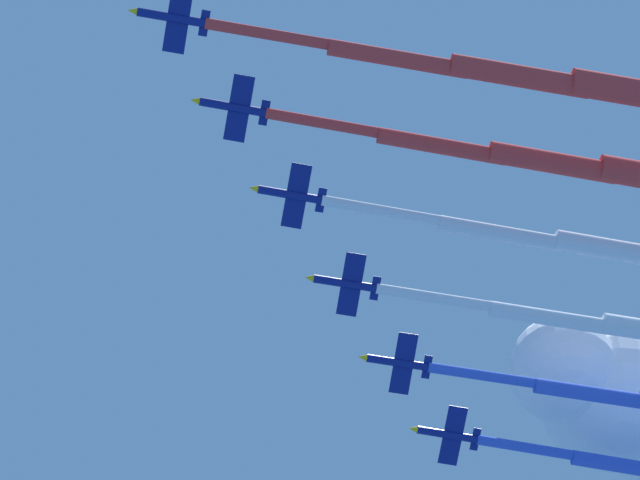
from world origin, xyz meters
TOP-DOWN VIEW (x-y plane):
  - jet_lead at (2.53, -33.91)m, footprint 61.94×44.14m
  - jet_port_inner at (14.39, -28.75)m, footprint 59.44×41.72m
  - jet_starboard_inner at (30.38, -26.77)m, footprint 63.23×44.16m
  - cloud_puff at (54.37, -7.00)m, footprint 35.30×25.16m

SIDE VIEW (x-z plane):
  - jet_lead at x=2.53m, z-range 146.06..150.34m
  - jet_starboard_inner at x=30.38m, z-range 146.75..151.08m
  - jet_port_inner at x=14.39m, z-range 146.90..151.26m
  - cloud_puff at x=54.37m, z-range 151.56..174.92m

